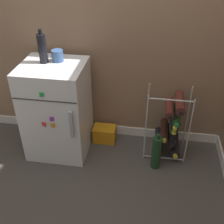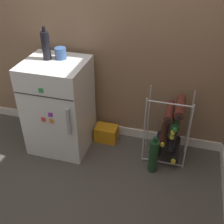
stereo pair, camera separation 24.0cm
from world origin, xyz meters
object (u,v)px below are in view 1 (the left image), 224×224
(soda_box, at_px, (105,134))
(loose_bottle_floor, at_px, (156,152))
(wine_rack, at_px, (171,125))
(fridge_top_cup, at_px, (58,56))
(fridge_top_bottle, at_px, (42,48))
(mini_fridge, at_px, (57,110))

(soda_box, distance_m, loose_bottle_floor, 0.58)
(wine_rack, xyz_separation_m, fridge_top_cup, (-0.96, 0.01, 0.57))
(fridge_top_cup, bearing_deg, fridge_top_bottle, -157.59)
(fridge_top_cup, xyz_separation_m, loose_bottle_floor, (0.85, -0.21, -0.72))
(wine_rack, relative_size, fridge_top_bottle, 2.40)
(wine_rack, xyz_separation_m, fridge_top_bottle, (-1.06, -0.03, 0.64))
(wine_rack, distance_m, loose_bottle_floor, 0.28)
(mini_fridge, relative_size, soda_box, 4.02)
(soda_box, bearing_deg, fridge_top_bottle, -165.20)
(fridge_top_cup, bearing_deg, mini_fridge, -108.65)
(soda_box, xyz_separation_m, loose_bottle_floor, (0.49, -0.29, 0.08))
(fridge_top_bottle, height_order, loose_bottle_floor, fridge_top_bottle)
(fridge_top_bottle, bearing_deg, soda_box, 14.80)
(wine_rack, distance_m, fridge_top_cup, 1.12)
(mini_fridge, xyz_separation_m, fridge_top_cup, (0.03, 0.08, 0.46))
(loose_bottle_floor, bearing_deg, fridge_top_bottle, 169.95)
(fridge_top_bottle, bearing_deg, loose_bottle_floor, -10.05)
(fridge_top_bottle, bearing_deg, mini_fridge, -29.31)
(wine_rack, height_order, soda_box, wine_rack)
(loose_bottle_floor, bearing_deg, soda_box, 149.66)
(soda_box, height_order, loose_bottle_floor, loose_bottle_floor)
(fridge_top_cup, xyz_separation_m, fridge_top_bottle, (-0.10, -0.04, 0.07))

